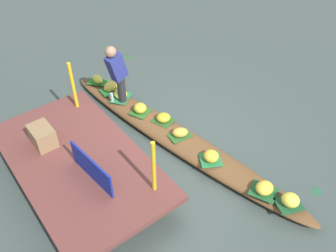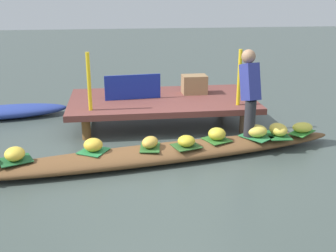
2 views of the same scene
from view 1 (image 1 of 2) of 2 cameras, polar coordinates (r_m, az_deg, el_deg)
The scene contains 29 objects.
canal_water at distance 6.56m, azimuth 1.19°, elevation -2.51°, with size 40.00×40.00×0.00m, color #424E49.
dock_platform at distance 5.86m, azimuth -13.87°, elevation -5.42°, with size 3.20×1.80×0.44m.
vendor_boat at distance 6.49m, azimuth 1.21°, elevation -1.84°, with size 5.48×0.61×0.21m, color brown.
leaf_mat_0 at distance 7.52m, azimuth -8.84°, elevation 5.62°, with size 0.44×0.31×0.01m, color #22662D.
banana_bunch_0 at distance 7.47m, azimuth -8.91°, elevation 6.18°, with size 0.32×0.24×0.18m, color #F6D34B.
leaf_mat_1 at distance 6.67m, azimuth -0.72°, elevation 0.85°, with size 0.36×0.31×0.01m, color #2D5825.
banana_bunch_1 at distance 6.62m, azimuth -0.73°, elevation 1.33°, with size 0.26×0.24×0.15m, color gold.
leaf_mat_2 at distance 5.66m, azimuth 18.46°, elevation -11.55°, with size 0.36×0.32×0.01m, color #1E4F2C.
banana_bunch_2 at distance 5.59m, azimuth 18.67°, elevation -10.94°, with size 0.26×0.24×0.20m, color #F5DE49.
leaf_mat_3 at distance 5.99m, azimuth 6.70°, elevation -5.29°, with size 0.34×0.33×0.01m, color #287D42.
banana_bunch_3 at distance 5.93m, azimuth 6.77°, elevation -4.72°, with size 0.25×0.25×0.18m, color yellow.
leaf_mat_4 at distance 7.28m, azimuth -7.38°, elevation 4.46°, with size 0.42×0.33×0.01m, color #2A7941.
banana_bunch_4 at distance 7.23m, azimuth -7.44°, elevation 5.03°, with size 0.30×0.25×0.18m, color #F3D550.
leaf_mat_5 at distance 6.89m, azimuth -4.37°, elevation 2.25°, with size 0.34×0.33×0.01m, color #2F6726.
banana_bunch_5 at distance 6.83m, azimuth -4.41°, elevation 2.82°, with size 0.24×0.25×0.18m, color gold.
leaf_mat_6 at distance 5.71m, azimuth 14.76°, elevation -9.91°, with size 0.39×0.32×0.01m, color #1F592D.
banana_bunch_6 at distance 5.64m, azimuth 14.91°, elevation -9.37°, with size 0.28×0.25×0.17m, color yellow.
leaf_mat_7 at distance 6.37m, azimuth 1.90°, elevation -1.51°, with size 0.39×0.26×0.01m, color #2E6128.
banana_bunch_7 at distance 6.32m, azimuth 1.91°, elevation -1.00°, with size 0.28×0.20×0.15m, color gold.
leaf_mat_8 at distance 7.80m, azimuth -10.90°, elevation 6.78°, with size 0.43×0.24×0.01m, color #30812D.
banana_bunch_8 at distance 7.75m, azimuth -10.97°, elevation 7.24°, with size 0.30×0.18×0.16m, color #F3E34D.
vendor_person at distance 6.77m, azimuth -7.99°, elevation 8.48°, with size 0.24×0.43×1.25m.
water_bottle at distance 7.15m, azimuth -8.79°, elevation 4.46°, with size 0.06×0.06×0.19m, color #AADBDE.
market_banner at distance 5.34m, azimuth -11.92°, elevation -6.57°, with size 0.97×0.03×0.43m, color navy.
railing_post_west at distance 4.92m, azimuth -2.26°, elevation -6.45°, with size 0.06×0.06×0.91m, color yellow.
railing_post_east at distance 6.57m, azimuth -14.68°, elevation 6.15°, with size 0.06×0.06×0.91m, color yellow.
produce_crate at distance 6.11m, azimuth -19.09°, elevation -1.50°, with size 0.44×0.32×0.34m, color #95724C.
drifting_plant_0 at distance 9.01m, azimuth -6.32°, elevation 10.81°, with size 0.16×0.16×0.01m, color #2B622F.
drifting_plant_2 at distance 6.25m, azimuth 22.28°, elevation -9.43°, with size 0.18×0.17×0.01m, color #285B3E.
Camera 1 is at (-3.67, 2.99, 4.54)m, focal length 38.84 mm.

